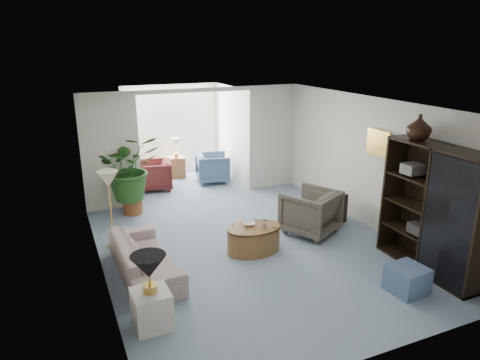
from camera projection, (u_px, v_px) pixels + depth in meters
name	position (u px, v px, depth m)	size (l,w,h in m)	color
floor	(254.00, 250.00, 7.61)	(6.00, 6.00, 0.00)	#859AB0
sunroom_floor	(185.00, 183.00, 11.19)	(2.60, 2.60, 0.00)	#859AB0
back_pier_left	(111.00, 153.00, 9.13)	(1.20, 0.12, 2.50)	silver
back_pier_right	(272.00, 137.00, 10.58)	(1.20, 0.12, 2.50)	silver
back_header	(196.00, 90.00, 9.49)	(2.60, 0.12, 0.10)	silver
window_pane	(171.00, 122.00, 11.71)	(2.20, 0.02, 1.50)	white
window_blinds	(172.00, 122.00, 11.69)	(2.20, 0.02, 1.50)	white
framed_picture	(379.00, 143.00, 7.96)	(0.04, 0.50, 0.40)	#C2B79B
sofa	(145.00, 257.00, 6.73)	(1.96, 0.76, 0.57)	beige
end_table	(152.00, 309.00, 5.49)	(0.45, 0.45, 0.50)	silver
table_lamp	(149.00, 267.00, 5.31)	(0.44, 0.44, 0.30)	black
floor_lamp	(108.00, 179.00, 7.35)	(0.36, 0.36, 0.28)	beige
coffee_table	(254.00, 239.00, 7.50)	(0.95, 0.95, 0.45)	brown
coffee_bowl	(249.00, 224.00, 7.49)	(0.21, 0.21, 0.05)	silver
coffee_cup	(264.00, 225.00, 7.39)	(0.11, 0.11, 0.10)	#B9B3A2
wingback_chair	(310.00, 212.00, 8.17)	(0.89, 0.92, 0.84)	#5F584B
side_table_dark	(332.00, 208.00, 8.74)	(0.48, 0.39, 0.58)	black
entertainment_cabinet	(434.00, 210.00, 6.67)	(0.48, 1.80, 2.00)	black
cabinet_urn	(419.00, 127.00, 6.75)	(0.38, 0.38, 0.39)	black
ottoman	(407.00, 279.00, 6.28)	(0.49, 0.49, 0.39)	slate
plant_pot	(133.00, 206.00, 9.19)	(0.40, 0.40, 0.32)	brown
house_plant	(130.00, 167.00, 8.94)	(1.23, 1.07, 1.37)	#23501B
sunroom_chair_blue	(213.00, 168.00, 11.22)	(0.79, 0.81, 0.74)	slate
sunroom_chair_maroon	(155.00, 175.00, 10.65)	(0.76, 0.78, 0.71)	maroon
sunroom_table	(177.00, 167.00, 11.62)	(0.45, 0.35, 0.55)	brown
shelf_clutter	(437.00, 207.00, 6.56)	(0.30, 1.28, 1.06)	#5B5856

